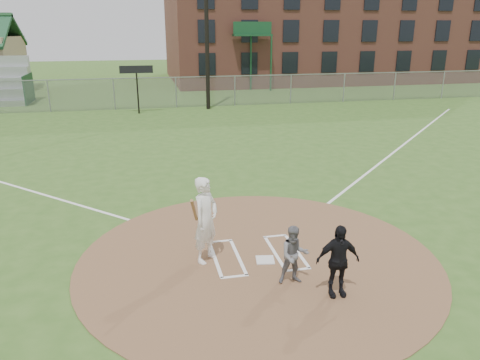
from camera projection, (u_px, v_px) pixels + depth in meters
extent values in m
plane|color=#355A1F|center=(258.00, 258.00, 11.00)|extent=(140.00, 140.00, 0.00)
cylinder|color=brown|center=(258.00, 258.00, 11.00)|extent=(8.40, 8.40, 0.02)
cube|color=silver|center=(265.00, 260.00, 10.85)|extent=(0.48, 0.48, 0.03)
cube|color=white|center=(401.00, 147.00, 21.17)|extent=(17.04, 17.04, 0.01)
imported|color=slate|center=(294.00, 255.00, 9.74)|extent=(0.66, 0.53, 1.28)
imported|color=black|center=(338.00, 261.00, 9.26)|extent=(0.91, 0.42, 1.52)
cube|color=white|center=(215.00, 259.00, 10.93)|extent=(0.08, 1.80, 0.01)
cube|color=white|center=(238.00, 256.00, 11.04)|extent=(0.08, 1.80, 0.01)
cube|color=white|center=(220.00, 241.00, 11.82)|extent=(0.62, 0.08, 0.01)
cube|color=white|center=(235.00, 277.00, 10.15)|extent=(0.62, 0.08, 0.01)
cube|color=white|center=(296.00, 250.00, 11.34)|extent=(0.08, 1.80, 0.01)
cube|color=white|center=(275.00, 253.00, 11.22)|extent=(0.08, 1.80, 0.01)
cube|color=white|center=(275.00, 236.00, 12.11)|extent=(0.62, 0.08, 0.01)
cube|color=white|center=(298.00, 270.00, 10.44)|extent=(0.62, 0.08, 0.01)
imported|color=white|center=(206.00, 220.00, 10.57)|extent=(0.85, 0.87, 2.02)
cylinder|color=brown|center=(194.00, 210.00, 10.01)|extent=(0.23, 0.60, 0.70)
cube|color=slate|center=(176.00, 92.00, 31.10)|extent=(56.00, 0.03, 2.00)
cube|color=gray|center=(175.00, 77.00, 30.79)|extent=(56.00, 0.06, 0.06)
cube|color=gray|center=(176.00, 92.00, 31.10)|extent=(56.08, 0.08, 2.00)
cube|color=#194728|center=(29.00, 89.00, 32.98)|extent=(0.08, 3.20, 2.00)
cube|color=#934F3F|center=(319.00, 2.00, 47.15)|extent=(30.00, 16.00, 15.00)
cube|color=#194728|center=(252.00, 35.00, 38.23)|extent=(3.20, 1.00, 0.15)
cube|color=#194728|center=(251.00, 63.00, 39.40)|extent=(0.12, 0.12, 4.50)
cube|color=#194728|center=(271.00, 63.00, 38.82)|extent=(0.12, 0.12, 4.50)
cube|color=#194728|center=(252.00, 28.00, 38.06)|extent=(3.20, 0.08, 1.00)
cylinder|color=black|center=(206.00, 13.00, 29.01)|extent=(0.26, 0.26, 12.00)
cylinder|color=black|center=(138.00, 93.00, 28.83)|extent=(0.10, 0.10, 2.60)
cube|color=black|center=(136.00, 69.00, 28.40)|extent=(2.00, 0.10, 0.45)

